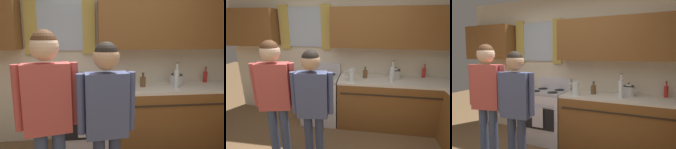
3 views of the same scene
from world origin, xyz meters
TOP-DOWN VIEW (x-y plane):
  - back_wall_unit at (0.07, 1.82)m, footprint 4.60×0.42m
  - kitchen_counter_run at (1.45, 1.21)m, footprint 2.30×1.88m
  - stove_oven at (-0.36, 1.54)m, footprint 0.68×0.67m
  - bottle_squat_brown at (0.47, 1.58)m, footprint 0.08×0.08m
  - bottle_tall_clear at (0.92, 1.45)m, footprint 0.07×0.07m
  - bottle_sauce_red at (1.53, 1.77)m, footprint 0.06×0.06m
  - stovetop_kettle at (1.01, 1.65)m, footprint 0.27×0.20m
  - water_pitcher at (0.24, 1.36)m, footprint 0.19×0.11m
  - adult_left at (-0.64, 0.41)m, footprint 0.51×0.23m
  - adult_in_plaid at (-0.16, 0.37)m, footprint 0.49×0.21m

SIDE VIEW (x-z plane):
  - kitchen_counter_run at x=1.45m, z-range 0.00..0.90m
  - stove_oven at x=-0.36m, z-range -0.08..1.02m
  - bottle_squat_brown at x=0.47m, z-range 0.87..1.08m
  - bottle_sauce_red at x=1.53m, z-range 0.87..1.12m
  - stovetop_kettle at x=1.01m, z-range 0.89..1.10m
  - adult_in_plaid at x=-0.16m, z-range 0.20..1.79m
  - water_pitcher at x=0.24m, z-range 0.90..1.12m
  - bottle_tall_clear at x=0.92m, z-range 0.86..1.22m
  - adult_left at x=-0.64m, z-range 0.22..1.89m
  - back_wall_unit at x=0.07m, z-range 0.19..2.79m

